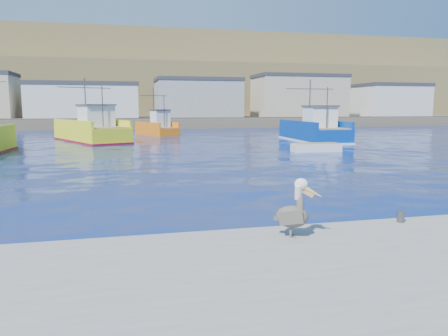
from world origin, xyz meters
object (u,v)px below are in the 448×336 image
object	(u,v)px
trawler_blue	(314,131)
trawler_yellow_b	(92,131)
skiff_mid	(316,148)
pelican	(294,212)
boat_orange	(157,127)

from	to	relation	value
trawler_blue	trawler_yellow_b	bearing A→B (deg)	167.56
skiff_mid	pelican	size ratio (longest dim) A/B	2.80
trawler_blue	boat_orange	bearing A→B (deg)	137.65
boat_orange	pelican	size ratio (longest dim) A/B	5.54
trawler_yellow_b	trawler_blue	size ratio (longest dim) A/B	1.12
trawler_yellow_b	pelican	distance (m)	38.20
boat_orange	skiff_mid	xyz separation A→B (m)	(10.47, -23.79, -0.72)
trawler_blue	pelican	distance (m)	36.24
trawler_yellow_b	skiff_mid	bearing A→B (deg)	-40.05
trawler_yellow_b	pelican	size ratio (longest dim) A/B	8.96
trawler_yellow_b	skiff_mid	xyz separation A→B (m)	(17.94, -15.08, -0.80)
skiff_mid	pelican	world-z (taller)	pelican
pelican	boat_orange	bearing A→B (deg)	89.08
trawler_yellow_b	pelican	world-z (taller)	trawler_yellow_b
trawler_yellow_b	boat_orange	size ratio (longest dim) A/B	1.62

